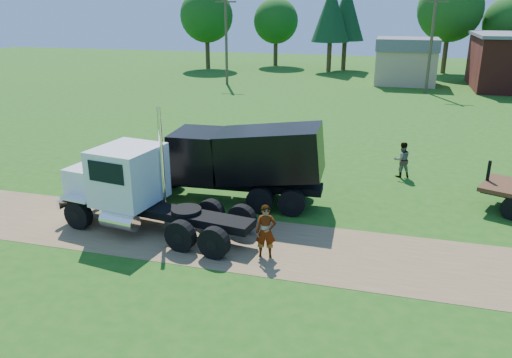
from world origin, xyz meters
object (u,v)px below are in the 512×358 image
(white_semi_tractor, at_px, (131,187))
(spectator_a, at_px, (266,232))
(orange_pickup, at_px, (242,148))
(black_dump_truck, at_px, (236,159))

(white_semi_tractor, distance_m, spectator_a, 5.62)
(white_semi_tractor, height_order, orange_pickup, white_semi_tractor)
(black_dump_truck, distance_m, orange_pickup, 5.80)
(black_dump_truck, height_order, spectator_a, black_dump_truck)
(white_semi_tractor, bearing_deg, spectator_a, -2.80)
(spectator_a, bearing_deg, white_semi_tractor, 155.71)
(white_semi_tractor, bearing_deg, orange_pickup, 88.29)
(white_semi_tractor, distance_m, orange_pickup, 9.10)
(white_semi_tractor, relative_size, orange_pickup, 1.41)
(black_dump_truck, bearing_deg, spectator_a, -64.57)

